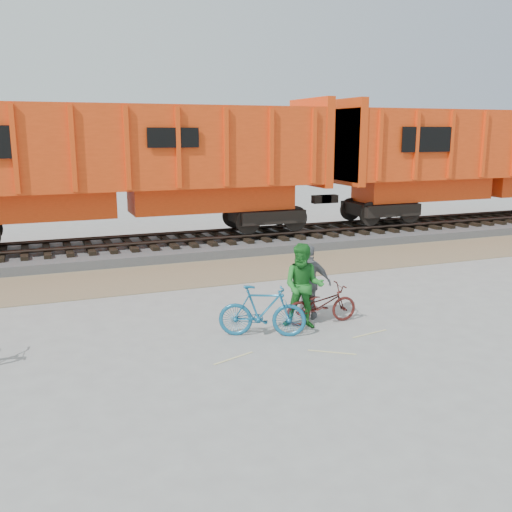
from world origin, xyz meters
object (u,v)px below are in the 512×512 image
object	(u,v)px
person_man	(303,286)
bicycle_teal	(262,311)
hopper_car_center	(120,164)
hopper_car_right	(485,156)
person_woman	(309,282)
bicycle_maroon	(321,304)

from	to	relation	value
person_man	bicycle_teal	bearing A→B (deg)	-136.79
bicycle_teal	hopper_car_center	bearing A→B (deg)	33.20
hopper_car_right	person_man	xyz separation A→B (m)	(-12.63, -8.72, -2.11)
hopper_car_center	bicycle_teal	xyz separation A→B (m)	(1.37, -8.92, -2.48)
hopper_car_right	bicycle_teal	bearing A→B (deg)	-146.79
bicycle_teal	person_woman	bearing A→B (deg)	-39.15
bicycle_maroon	person_woman	world-z (taller)	person_woman
hopper_car_center	bicycle_teal	bearing A→B (deg)	-81.26
bicycle_maroon	person_man	size ratio (longest dim) A/B	0.90
hopper_car_right	person_woman	world-z (taller)	hopper_car_right
hopper_car_right	bicycle_maroon	size ratio (longest dim) A/B	8.74
hopper_car_center	hopper_car_right	world-z (taller)	same
hopper_car_right	bicycle_maroon	xyz separation A→B (m)	(-12.16, -8.64, -2.59)
person_man	person_woman	xyz separation A→B (m)	(0.37, 0.48, -0.07)
bicycle_maroon	person_man	xyz separation A→B (m)	(-0.47, -0.08, 0.47)
person_man	person_woman	world-z (taller)	person_man
hopper_car_center	hopper_car_right	distance (m)	15.00
hopper_car_center	hopper_car_right	bearing A→B (deg)	0.00
bicycle_teal	bicycle_maroon	distance (m)	1.50
bicycle_teal	person_woman	xyz separation A→B (m)	(1.37, 0.68, 0.29)
hopper_car_center	hopper_car_right	size ratio (longest dim) A/B	1.00
hopper_car_center	person_woman	world-z (taller)	hopper_car_center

